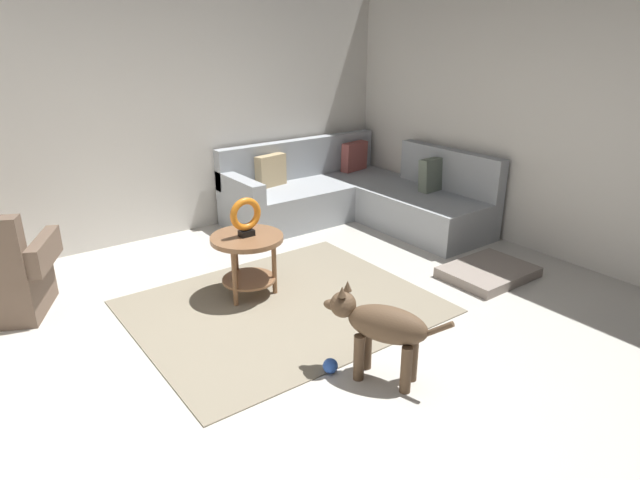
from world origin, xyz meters
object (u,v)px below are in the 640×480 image
sectional_couch (354,197)px  dog_bed_mat (488,272)px  side_table (247,250)px  dog_toy_ball (330,366)px  torus_sculpture (246,216)px  dog (381,327)px

sectional_couch → dog_bed_mat: 1.95m
side_table → dog_toy_ball: (-0.13, -1.30, -0.37)m
dog_bed_mat → dog_toy_ball: bearing=-171.0°
side_table → torus_sculpture: 0.29m
sectional_couch → dog: sectional_couch is taller
sectional_couch → dog_toy_ball: (-2.08, -2.26, -0.24)m
torus_sculpture → dog: 1.57m
torus_sculpture → dog: size_ratio=0.42×
sectional_couch → dog: 3.11m
dog_bed_mat → dog_toy_ball: size_ratio=7.91×
sectional_couch → side_table: (-1.95, -0.96, 0.12)m
side_table → dog_bed_mat: side_table is taller
sectional_couch → dog_toy_ball: size_ratio=22.25×
side_table → dog: (0.09, -1.53, -0.04)m
torus_sculpture → dog_bed_mat: bearing=-26.6°
dog → torus_sculpture: bearing=65.1°
sectional_couch → dog: size_ratio=2.92×
dog_bed_mat → dog_toy_ball: (-2.07, -0.33, 0.01)m
sectional_couch → side_table: bearing=-153.8°
torus_sculpture → dog_toy_ball: torus_sculpture is taller
side_table → dog: size_ratio=0.78×
dog_bed_mat → side_table: bearing=153.4°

